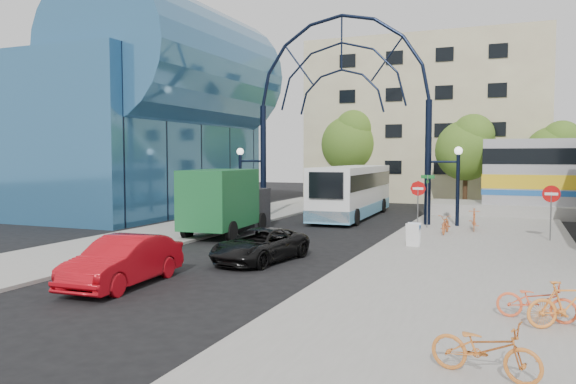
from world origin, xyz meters
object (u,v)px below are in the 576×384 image
at_px(city_bus, 352,191).
at_px(green_truck, 227,202).
at_px(black_suv, 260,245).
at_px(bike_near_b, 474,220).
at_px(bike_far_c, 485,349).
at_px(bike_far_b, 567,305).
at_px(sandwich_board, 413,232).
at_px(stop_sign, 418,193).
at_px(bike_near_a, 446,224).
at_px(gateway_arch, 341,76).
at_px(tree_north_b, 351,141).
at_px(bike_far_a, 536,301).
at_px(red_sedan, 123,261).
at_px(do_not_enter_sign, 551,199).
at_px(street_name_sign, 428,190).
at_px(tree_north_a, 468,147).
at_px(tree_north_c, 555,151).

xyz_separation_m(city_bus, green_truck, (-3.60, -10.16, -0.08)).
relative_size(black_suv, bike_near_b, 2.39).
bearing_deg(bike_far_c, bike_far_b, -10.38).
relative_size(sandwich_board, bike_far_b, 0.56).
bearing_deg(stop_sign, bike_far_b, -70.06).
relative_size(green_truck, bike_far_c, 3.51).
height_order(bike_near_a, bike_far_b, bike_far_b).
height_order(city_bus, green_truck, city_bus).
bearing_deg(stop_sign, gateway_arch, 157.37).
bearing_deg(bike_near_a, gateway_arch, 153.54).
relative_size(tree_north_b, green_truck, 1.21).
height_order(sandwich_board, tree_north_b, tree_north_b).
height_order(stop_sign, city_bus, city_bus).
distance_m(stop_sign, bike_far_a, 16.55).
xyz_separation_m(gateway_arch, city_bus, (-0.18, 3.16, -6.85)).
relative_size(red_sedan, bike_far_c, 2.40).
height_order(city_bus, bike_near_b, city_bus).
relative_size(stop_sign, bike_far_b, 1.42).
xyz_separation_m(gateway_arch, do_not_enter_sign, (11.00, -4.00, -6.58)).
bearing_deg(do_not_enter_sign, bike_near_a, 172.48).
bearing_deg(bike_far_b, city_bus, 4.38).
relative_size(gateway_arch, red_sedan, 3.03).
bearing_deg(tree_north_b, bike_near_b, -56.91).
bearing_deg(bike_far_b, red_sedan, 66.78).
xyz_separation_m(sandwich_board, bike_far_b, (5.04, -10.07, -0.09)).
bearing_deg(street_name_sign, bike_far_a, -73.40).
height_order(do_not_enter_sign, bike_far_a, do_not_enter_sign).
bearing_deg(gateway_arch, black_suv, -86.35).
bearing_deg(tree_north_b, tree_north_a, -21.80).
relative_size(green_truck, bike_near_b, 3.59).
xyz_separation_m(gateway_arch, red_sedan, (-1.36, -17.97, -7.81)).
xyz_separation_m(tree_north_b, city_bus, (3.70, -12.77, -3.56)).
distance_m(bike_far_a, bike_far_b, 0.76).
xyz_separation_m(city_bus, black_suv, (1.00, -16.09, -1.09)).
xyz_separation_m(tree_north_b, bike_far_a, (13.92, -33.56, -4.69)).
bearing_deg(red_sedan, gateway_arch, 82.19).
distance_m(do_not_enter_sign, bike_far_a, 13.74).
xyz_separation_m(gateway_arch, sandwich_board, (5.60, -8.02, -7.81)).
height_order(do_not_enter_sign, sandwich_board, do_not_enter_sign).
distance_m(tree_north_c, red_sedan, 34.81).
bearing_deg(gateway_arch, stop_sign, -22.63).
height_order(sandwich_board, tree_north_a, tree_north_a).
relative_size(street_name_sign, sandwich_board, 2.83).
height_order(sandwich_board, bike_far_c, sandwich_board).
distance_m(green_truck, black_suv, 7.57).
relative_size(stop_sign, tree_north_a, 0.36).
xyz_separation_m(bike_far_b, bike_far_c, (-1.51, -3.51, -0.03)).
bearing_deg(bike_far_c, tree_north_b, 32.02).
bearing_deg(tree_north_c, city_bus, -138.80).
bearing_deg(tree_north_c, do_not_enter_sign, -93.58).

